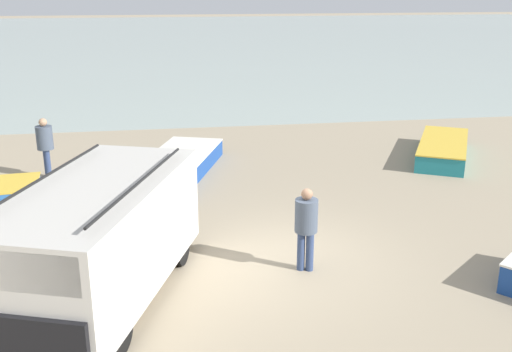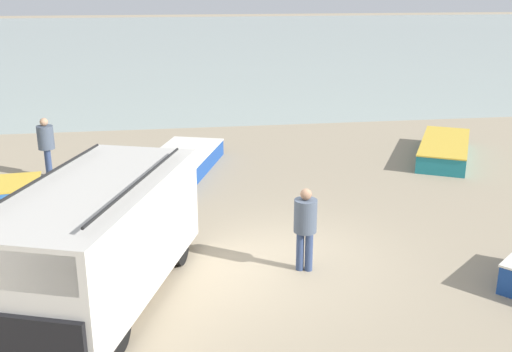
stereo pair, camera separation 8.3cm
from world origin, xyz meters
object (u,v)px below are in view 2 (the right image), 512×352
(fishing_rowboat_0, at_px, (180,164))
(fishing_rowboat_3, at_px, (445,148))
(fisherman_1, at_px, (46,142))
(parked_van, at_px, (96,237))
(fisherman_0, at_px, (305,222))

(fishing_rowboat_0, xyz_separation_m, fishing_rowboat_3, (8.61, 0.36, 0.02))
(fishing_rowboat_3, bearing_deg, fisherman_1, 119.75)
(parked_van, bearing_deg, fisherman_0, 117.23)
(parked_van, height_order, fishing_rowboat_3, parked_van)
(fishing_rowboat_3, bearing_deg, parked_van, 155.58)
(fishing_rowboat_0, bearing_deg, fisherman_1, 107.79)
(parked_van, distance_m, fisherman_1, 7.78)
(parked_van, relative_size, fishing_rowboat_3, 1.15)
(fisherman_0, bearing_deg, parked_van, 114.19)
(parked_van, bearing_deg, fisherman_1, -144.40)
(parked_van, bearing_deg, fishing_rowboat_0, -172.98)
(fishing_rowboat_0, height_order, fisherman_1, fisherman_1)
(fisherman_0, bearing_deg, fishing_rowboat_3, -24.84)
(fisherman_0, bearing_deg, fishing_rowboat_0, 34.60)
(fisherman_1, bearing_deg, fishing_rowboat_3, -18.48)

